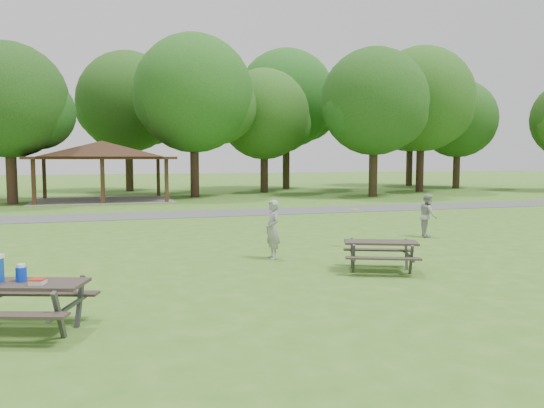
{
  "coord_description": "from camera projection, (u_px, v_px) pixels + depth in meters",
  "views": [
    {
      "loc": [
        -3.74,
        -11.19,
        2.69
      ],
      "look_at": [
        1.0,
        4.0,
        1.3
      ],
      "focal_mm": 35.0,
      "sensor_mm": 36.0,
      "label": 1
    }
  ],
  "objects": [
    {
      "name": "tree_row_g",
      "position": [
        375.0,
        105.0,
        36.56
      ],
      "size": [
        7.77,
        7.4,
        10.25
      ],
      "color": "black",
      "rests_on": "ground"
    },
    {
      "name": "tree_row_i",
      "position": [
        458.0,
        121.0,
        46.81
      ],
      "size": [
        7.14,
        6.8,
        9.52
      ],
      "color": "#312115",
      "rests_on": "ground"
    },
    {
      "name": "picnic_table_near",
      "position": [
        11.0,
        285.0,
        8.12
      ],
      "size": [
        2.24,
        2.01,
        1.29
      ],
      "color": "#2F2522",
      "rests_on": "ground"
    },
    {
      "name": "ground",
      "position": [
        282.0,
        277.0,
        11.99
      ],
      "size": [
        160.0,
        160.0,
        0.0
      ],
      "primitive_type": "plane",
      "color": "#3D6D1F",
      "rests_on": "ground"
    },
    {
      "name": "tree_deep_c",
      "position": [
        287.0,
        102.0,
        45.09
      ],
      "size": [
        8.82,
        8.4,
        11.9
      ],
      "color": "black",
      "rests_on": "ground"
    },
    {
      "name": "tree_deep_b",
      "position": [
        129.0,
        105.0,
        42.23
      ],
      "size": [
        8.4,
        8.0,
        11.13
      ],
      "color": "black",
      "rests_on": "ground"
    },
    {
      "name": "tree_row_d",
      "position": [
        10.0,
        104.0,
        30.27
      ],
      "size": [
        6.93,
        6.6,
        9.27
      ],
      "color": "#311D16",
      "rests_on": "ground"
    },
    {
      "name": "pavilion",
      "position": [
        102.0,
        152.0,
        33.36
      ],
      "size": [
        8.6,
        7.01,
        3.76
      ],
      "color": "#392114",
      "rests_on": "ground"
    },
    {
      "name": "asphalt_path",
      "position": [
        190.0,
        214.0,
        25.3
      ],
      "size": [
        120.0,
        3.2,
        0.02
      ],
      "primitive_type": "cube",
      "color": "#4A4A4D",
      "rests_on": "ground"
    },
    {
      "name": "tree_row_h",
      "position": [
        422.0,
        102.0,
        41.61
      ],
      "size": [
        8.61,
        8.2,
        11.37
      ],
      "color": "black",
      "rests_on": "ground"
    },
    {
      "name": "tree_row_f",
      "position": [
        265.0,
        117.0,
        41.01
      ],
      "size": [
        7.35,
        7.0,
        9.55
      ],
      "color": "black",
      "rests_on": "ground"
    },
    {
      "name": "frisbee_catcher",
      "position": [
        428.0,
        215.0,
        18.05
      ],
      "size": [
        0.8,
        0.88,
        1.47
      ],
      "primitive_type": "imported",
      "rotation": [
        0.0,
        0.0,
        1.16
      ],
      "color": "#A6A6A9",
      "rests_on": "ground"
    },
    {
      "name": "picnic_table_middle",
      "position": [
        381.0,
        248.0,
        12.57
      ],
      "size": [
        2.1,
        1.92,
        0.74
      ],
      "color": "#302822",
      "rests_on": "ground"
    },
    {
      "name": "tree_row_e",
      "position": [
        195.0,
        97.0,
        35.82
      ],
      "size": [
        8.4,
        8.0,
        11.02
      ],
      "color": "black",
      "rests_on": "ground"
    },
    {
      "name": "frisbee_thrower",
      "position": [
        273.0,
        230.0,
        14.09
      ],
      "size": [
        0.42,
        0.6,
        1.57
      ],
      "primitive_type": "imported",
      "rotation": [
        0.0,
        0.0,
        -1.49
      ],
      "color": "#979799",
      "rests_on": "ground"
    },
    {
      "name": "tree_deep_d",
      "position": [
        411.0,
        112.0,
        50.4
      ],
      "size": [
        8.4,
        8.0,
        11.27
      ],
      "color": "black",
      "rests_on": "ground"
    },
    {
      "name": "frisbee_in_flight",
      "position": [
        354.0,
        209.0,
        15.89
      ],
      "size": [
        0.28,
        0.28,
        0.02
      ],
      "color": "gold",
      "rests_on": "ground"
    }
  ]
}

